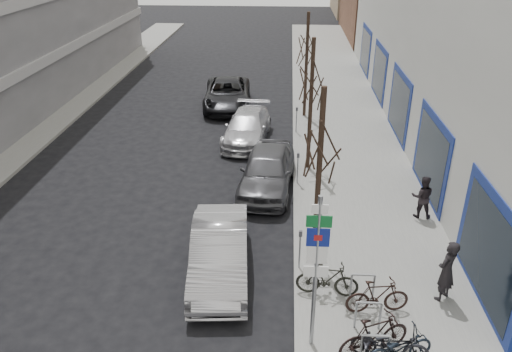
# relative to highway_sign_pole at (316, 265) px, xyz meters

# --- Properties ---
(ground) EXTENTS (120.00, 120.00, 0.00)m
(ground) POSITION_rel_highway_sign_pole_xyz_m (-2.40, 0.01, -2.46)
(ground) COLOR black
(ground) RESTS_ON ground
(sidewalk_east) EXTENTS (5.00, 70.00, 0.15)m
(sidewalk_east) POSITION_rel_highway_sign_pole_xyz_m (2.10, 10.01, -2.38)
(sidewalk_east) COLOR slate
(sidewalk_east) RESTS_ON ground
(highway_sign_pole) EXTENTS (0.55, 0.10, 4.20)m
(highway_sign_pole) POSITION_rel_highway_sign_pole_xyz_m (0.00, 0.00, 0.00)
(highway_sign_pole) COLOR gray
(highway_sign_pole) RESTS_ON ground
(bike_rack) EXTENTS (0.66, 2.26, 0.83)m
(bike_rack) POSITION_rel_highway_sign_pole_xyz_m (1.40, 0.61, -1.80)
(bike_rack) COLOR gray
(bike_rack) RESTS_ON sidewalk_east
(tree_near) EXTENTS (1.80, 1.80, 5.50)m
(tree_near) POSITION_rel_highway_sign_pole_xyz_m (0.20, 3.51, 1.65)
(tree_near) COLOR black
(tree_near) RESTS_ON ground
(tree_mid) EXTENTS (1.80, 1.80, 5.50)m
(tree_mid) POSITION_rel_highway_sign_pole_xyz_m (0.20, 10.01, 1.65)
(tree_mid) COLOR black
(tree_mid) RESTS_ON ground
(tree_far) EXTENTS (1.80, 1.80, 5.50)m
(tree_far) POSITION_rel_highway_sign_pole_xyz_m (0.20, 16.51, 1.65)
(tree_far) COLOR black
(tree_far) RESTS_ON ground
(meter_front) EXTENTS (0.10, 0.08, 1.27)m
(meter_front) POSITION_rel_highway_sign_pole_xyz_m (-0.25, 3.01, -1.54)
(meter_front) COLOR gray
(meter_front) RESTS_ON sidewalk_east
(meter_mid) EXTENTS (0.10, 0.08, 1.27)m
(meter_mid) POSITION_rel_highway_sign_pole_xyz_m (-0.25, 8.51, -1.54)
(meter_mid) COLOR gray
(meter_mid) RESTS_ON sidewalk_east
(meter_back) EXTENTS (0.10, 0.08, 1.27)m
(meter_back) POSITION_rel_highway_sign_pole_xyz_m (-0.25, 14.01, -1.54)
(meter_back) COLOR gray
(meter_back) RESTS_ON sidewalk_east
(bike_near_right) EXTENTS (1.93, 1.27, 1.13)m
(bike_near_right) POSITION_rel_highway_sign_pole_xyz_m (1.42, -0.23, -1.74)
(bike_near_right) COLOR black
(bike_near_right) RESTS_ON sidewalk_east
(bike_mid_curb) EXTENTS (1.76, 1.05, 1.03)m
(bike_mid_curb) POSITION_rel_highway_sign_pole_xyz_m (1.96, -0.46, -1.79)
(bike_mid_curb) COLOR black
(bike_mid_curb) RESTS_ON sidewalk_east
(bike_mid_inner) EXTENTS (1.75, 0.67, 1.04)m
(bike_mid_inner) POSITION_rel_highway_sign_pole_xyz_m (0.48, 1.84, -1.79)
(bike_mid_inner) COLOR black
(bike_mid_inner) RESTS_ON sidewalk_east
(bike_far_curb) EXTENTS (1.85, 0.81, 1.09)m
(bike_far_curb) POSITION_rel_highway_sign_pole_xyz_m (1.77, -0.39, -1.76)
(bike_far_curb) COLOR black
(bike_far_curb) RESTS_ON sidewalk_east
(bike_far_inner) EXTENTS (1.73, 0.73, 1.02)m
(bike_far_inner) POSITION_rel_highway_sign_pole_xyz_m (1.72, 1.23, -1.80)
(bike_far_inner) COLOR black
(bike_far_inner) RESTS_ON sidewalk_east
(parked_car_front) EXTENTS (2.01, 4.72, 1.51)m
(parked_car_front) POSITION_rel_highway_sign_pole_xyz_m (-2.57, 2.76, -1.70)
(parked_car_front) COLOR #AFAEB4
(parked_car_front) RESTS_ON ground
(parked_car_mid) EXTENTS (2.31, 4.91, 1.62)m
(parked_car_mid) POSITION_rel_highway_sign_pole_xyz_m (-1.42, 8.22, -1.65)
(parked_car_mid) COLOR #4A494E
(parked_car_mid) RESTS_ON ground
(parked_car_back) EXTENTS (2.31, 4.92, 1.39)m
(parked_car_back) POSITION_rel_highway_sign_pole_xyz_m (-2.60, 13.08, -1.76)
(parked_car_back) COLOR #B7B7BD
(parked_car_back) RESTS_ON ground
(lane_car) EXTENTS (2.95, 5.67, 1.52)m
(lane_car) POSITION_rel_highway_sign_pole_xyz_m (-4.11, 18.14, -1.70)
(lane_car) COLOR black
(lane_car) RESTS_ON ground
(pedestrian_near) EXTENTS (0.77, 0.76, 1.80)m
(pedestrian_near) POSITION_rel_highway_sign_pole_xyz_m (3.58, 1.89, -1.41)
(pedestrian_near) COLOR black
(pedestrian_near) RESTS_ON sidewalk_east
(pedestrian_far) EXTENTS (0.62, 0.46, 1.55)m
(pedestrian_far) POSITION_rel_highway_sign_pole_xyz_m (3.97, 6.22, -1.53)
(pedestrian_far) COLOR black
(pedestrian_far) RESTS_ON sidewalk_east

